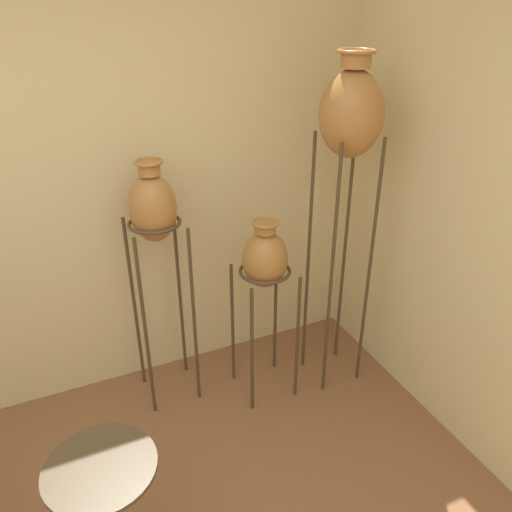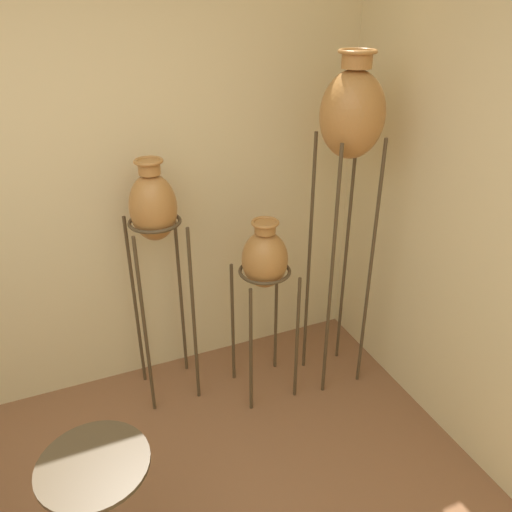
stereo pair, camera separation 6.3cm
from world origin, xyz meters
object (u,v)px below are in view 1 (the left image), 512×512
at_px(side_table, 107,499).
at_px(vase_stand_medium, 154,215).
at_px(vase_stand_short, 265,262).
at_px(vase_stand_tall, 351,120).

bearing_deg(side_table, vase_stand_medium, 63.53).
height_order(vase_stand_medium, vase_stand_short, vase_stand_medium).
height_order(vase_stand_short, side_table, vase_stand_short).
bearing_deg(vase_stand_medium, vase_stand_tall, -14.70).
xyz_separation_m(vase_stand_medium, vase_stand_short, (0.55, -0.22, -0.30)).
bearing_deg(side_table, vase_stand_tall, 26.57).
xyz_separation_m(vase_stand_tall, side_table, (-1.52, -0.76, -1.18)).
distance_m(vase_stand_tall, side_table, 2.07).
bearing_deg(vase_stand_medium, vase_stand_short, -21.52).
height_order(vase_stand_tall, vase_stand_medium, vase_stand_tall).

